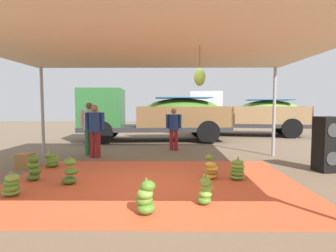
{
  "coord_description": "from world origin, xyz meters",
  "views": [
    {
      "loc": [
        0.42,
        -5.89,
        1.67
      ],
      "look_at": [
        0.35,
        1.44,
        1.12
      ],
      "focal_mm": 30.0,
      "sensor_mm": 36.0,
      "label": 1
    }
  ],
  "objects_px": {
    "banana_bunch_3": "(52,160)",
    "banana_bunch_6": "(34,169)",
    "banana_bunch_5": "(209,166)",
    "banana_bunch_1": "(205,192)",
    "crate_0": "(25,160)",
    "worker_1": "(90,124)",
    "speaker_stack": "(327,144)",
    "banana_bunch_4": "(146,198)",
    "banana_bunch_7": "(70,172)",
    "cargo_truck_far": "(244,113)",
    "worker_2": "(95,127)",
    "cargo_truck_main": "(152,114)",
    "banana_bunch_8": "(211,171)",
    "worker_0": "(174,126)",
    "banana_bunch_0": "(237,170)",
    "banana_bunch_2": "(11,186)"
  },
  "relations": [
    {
      "from": "worker_1",
      "to": "banana_bunch_8",
      "type": "bearing_deg",
      "value": -40.37
    },
    {
      "from": "banana_bunch_1",
      "to": "cargo_truck_main",
      "type": "height_order",
      "value": "cargo_truck_main"
    },
    {
      "from": "speaker_stack",
      "to": "banana_bunch_0",
      "type": "bearing_deg",
      "value": -161.51
    },
    {
      "from": "banana_bunch_1",
      "to": "banana_bunch_8",
      "type": "xyz_separation_m",
      "value": [
        0.33,
        1.62,
        -0.03
      ]
    },
    {
      "from": "worker_2",
      "to": "worker_0",
      "type": "bearing_deg",
      "value": 30.09
    },
    {
      "from": "banana_bunch_7",
      "to": "speaker_stack",
      "type": "xyz_separation_m",
      "value": [
        6.05,
        1.22,
        0.43
      ]
    },
    {
      "from": "banana_bunch_1",
      "to": "worker_1",
      "type": "relative_size",
      "value": 0.29
    },
    {
      "from": "banana_bunch_7",
      "to": "crate_0",
      "type": "distance_m",
      "value": 2.39
    },
    {
      "from": "worker_1",
      "to": "speaker_stack",
      "type": "xyz_separation_m",
      "value": [
        6.63,
        -2.29,
        -0.33
      ]
    },
    {
      "from": "banana_bunch_6",
      "to": "worker_2",
      "type": "relative_size",
      "value": 0.35
    },
    {
      "from": "banana_bunch_3",
      "to": "banana_bunch_4",
      "type": "distance_m",
      "value": 4.28
    },
    {
      "from": "banana_bunch_8",
      "to": "speaker_stack",
      "type": "bearing_deg",
      "value": 14.38
    },
    {
      "from": "banana_bunch_0",
      "to": "banana_bunch_7",
      "type": "relative_size",
      "value": 0.85
    },
    {
      "from": "banana_bunch_8",
      "to": "worker_0",
      "type": "xyz_separation_m",
      "value": [
        -0.79,
        4.02,
        0.72
      ]
    },
    {
      "from": "banana_bunch_0",
      "to": "crate_0",
      "type": "distance_m",
      "value": 5.52
    },
    {
      "from": "banana_bunch_8",
      "to": "banana_bunch_7",
      "type": "bearing_deg",
      "value": -171.56
    },
    {
      "from": "banana_bunch_8",
      "to": "banana_bunch_4",
      "type": "bearing_deg",
      "value": -122.09
    },
    {
      "from": "banana_bunch_3",
      "to": "banana_bunch_5",
      "type": "distance_m",
      "value": 4.18
    },
    {
      "from": "banana_bunch_7",
      "to": "cargo_truck_main",
      "type": "height_order",
      "value": "cargo_truck_main"
    },
    {
      "from": "banana_bunch_3",
      "to": "banana_bunch_6",
      "type": "xyz_separation_m",
      "value": [
        0.18,
        -1.35,
        0.07
      ]
    },
    {
      "from": "cargo_truck_far",
      "to": "worker_2",
      "type": "height_order",
      "value": "cargo_truck_far"
    },
    {
      "from": "banana_bunch_2",
      "to": "cargo_truck_main",
      "type": "distance_m",
      "value": 8.34
    },
    {
      "from": "banana_bunch_4",
      "to": "banana_bunch_7",
      "type": "bearing_deg",
      "value": 137.22
    },
    {
      "from": "banana_bunch_7",
      "to": "cargo_truck_far",
      "type": "xyz_separation_m",
      "value": [
        6.15,
        9.73,
        0.98
      ]
    },
    {
      "from": "banana_bunch_5",
      "to": "banana_bunch_8",
      "type": "relative_size",
      "value": 1.24
    },
    {
      "from": "banana_bunch_8",
      "to": "cargo_truck_main",
      "type": "bearing_deg",
      "value": 104.78
    },
    {
      "from": "banana_bunch_4",
      "to": "banana_bunch_7",
      "type": "xyz_separation_m",
      "value": [
        -1.74,
        1.61,
        0.01
      ]
    },
    {
      "from": "banana_bunch_5",
      "to": "worker_1",
      "type": "distance_m",
      "value": 4.6
    },
    {
      "from": "banana_bunch_4",
      "to": "worker_1",
      "type": "relative_size",
      "value": 0.31
    },
    {
      "from": "cargo_truck_main",
      "to": "speaker_stack",
      "type": "distance_m",
      "value": 7.73
    },
    {
      "from": "banana_bunch_8",
      "to": "cargo_truck_main",
      "type": "relative_size",
      "value": 0.06
    },
    {
      "from": "banana_bunch_0",
      "to": "worker_1",
      "type": "relative_size",
      "value": 0.28
    },
    {
      "from": "banana_bunch_0",
      "to": "banana_bunch_1",
      "type": "relative_size",
      "value": 0.99
    },
    {
      "from": "worker_0",
      "to": "speaker_stack",
      "type": "height_order",
      "value": "worker_0"
    },
    {
      "from": "banana_bunch_6",
      "to": "banana_bunch_3",
      "type": "bearing_deg",
      "value": 97.43
    },
    {
      "from": "banana_bunch_0",
      "to": "banana_bunch_7",
      "type": "bearing_deg",
      "value": -173.54
    },
    {
      "from": "cargo_truck_far",
      "to": "worker_0",
      "type": "bearing_deg",
      "value": -126.71
    },
    {
      "from": "banana_bunch_3",
      "to": "speaker_stack",
      "type": "xyz_separation_m",
      "value": [
        7.12,
        -0.4,
        0.5
      ]
    },
    {
      "from": "cargo_truck_main",
      "to": "worker_2",
      "type": "xyz_separation_m",
      "value": [
        -1.51,
        -4.23,
        -0.27
      ]
    },
    {
      "from": "banana_bunch_1",
      "to": "crate_0",
      "type": "relative_size",
      "value": 1.22
    },
    {
      "from": "banana_bunch_8",
      "to": "worker_0",
      "type": "height_order",
      "value": "worker_0"
    },
    {
      "from": "banana_bunch_4",
      "to": "banana_bunch_6",
      "type": "height_order",
      "value": "banana_bunch_6"
    },
    {
      "from": "speaker_stack",
      "to": "banana_bunch_6",
      "type": "bearing_deg",
      "value": -172.22
    },
    {
      "from": "banana_bunch_5",
      "to": "banana_bunch_7",
      "type": "bearing_deg",
      "value": -165.77
    },
    {
      "from": "banana_bunch_8",
      "to": "cargo_truck_far",
      "type": "height_order",
      "value": "cargo_truck_far"
    },
    {
      "from": "worker_1",
      "to": "banana_bunch_1",
      "type": "bearing_deg",
      "value": -55.02
    },
    {
      "from": "cargo_truck_main",
      "to": "worker_0",
      "type": "height_order",
      "value": "cargo_truck_main"
    },
    {
      "from": "worker_2",
      "to": "speaker_stack",
      "type": "distance_m",
      "value": 6.58
    },
    {
      "from": "cargo_truck_main",
      "to": "speaker_stack",
      "type": "height_order",
      "value": "cargo_truck_main"
    },
    {
      "from": "crate_0",
      "to": "banana_bunch_5",
      "type": "bearing_deg",
      "value": -9.81
    }
  ]
}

